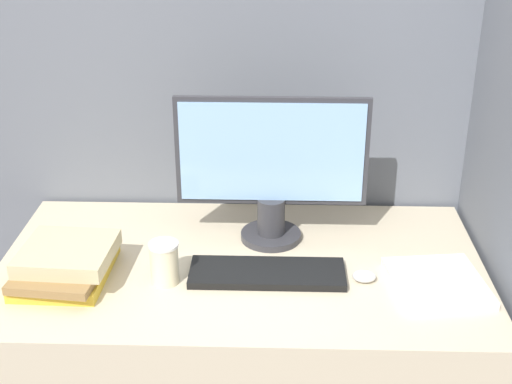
{
  "coord_description": "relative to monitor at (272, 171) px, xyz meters",
  "views": [
    {
      "loc": [
        0.1,
        -1.33,
        1.74
      ],
      "look_at": [
        0.04,
        0.42,
        0.93
      ],
      "focal_mm": 50.0,
      "sensor_mm": 36.0,
      "label": 1
    }
  ],
  "objects": [
    {
      "name": "cubicle_panel_rear",
      "position": [
        -0.08,
        0.27,
        -0.09
      ],
      "size": [
        1.75,
        0.04,
        1.71
      ],
      "color": "slate",
      "rests_on": "ground_plane"
    },
    {
      "name": "book_stack",
      "position": [
        -0.54,
        -0.24,
        -0.17
      ],
      "size": [
        0.26,
        0.32,
        0.1
      ],
      "color": "gold",
      "rests_on": "desk"
    },
    {
      "name": "keyboard",
      "position": [
        -0.01,
        -0.22,
        -0.21
      ],
      "size": [
        0.42,
        0.15,
        0.02
      ],
      "color": "black",
      "rests_on": "desk"
    },
    {
      "name": "coffee_cup",
      "position": [
        -0.28,
        -0.25,
        -0.16
      ],
      "size": [
        0.08,
        0.08,
        0.12
      ],
      "color": "beige",
      "rests_on": "desk"
    },
    {
      "name": "desk",
      "position": [
        -0.08,
        -0.15,
        -0.58
      ],
      "size": [
        1.35,
        0.76,
        0.73
      ],
      "color": "beige",
      "rests_on": "ground_plane"
    },
    {
      "name": "monitor",
      "position": [
        0.0,
        0.0,
        0.0
      ],
      "size": [
        0.55,
        0.18,
        0.43
      ],
      "color": "#333338",
      "rests_on": "desk"
    },
    {
      "name": "mouse",
      "position": [
        0.25,
        -0.23,
        -0.2
      ],
      "size": [
        0.06,
        0.05,
        0.03
      ],
      "color": "silver",
      "rests_on": "desk"
    },
    {
      "name": "paper_pile",
      "position": [
        0.44,
        -0.25,
        -0.21
      ],
      "size": [
        0.26,
        0.28,
        0.02
      ],
      "color": "white",
      "rests_on": "desk"
    },
    {
      "name": "cubicle_panel_right",
      "position": [
        0.63,
        -0.12,
        -0.09
      ],
      "size": [
        0.04,
        0.82,
        1.71
      ],
      "color": "slate",
      "rests_on": "ground_plane"
    }
  ]
}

